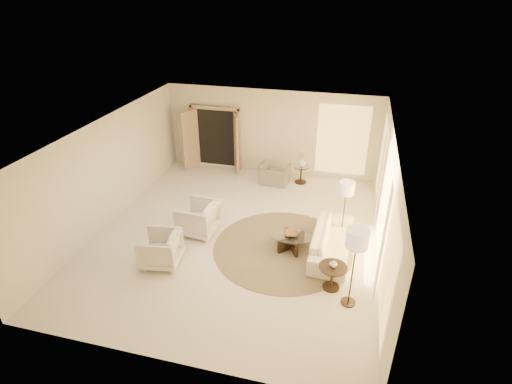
% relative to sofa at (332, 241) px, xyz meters
% --- Properties ---
extents(room, '(7.04, 8.04, 2.83)m').
position_rel_sofa_xyz_m(room, '(-2.41, 0.15, 1.08)').
color(room, white).
rests_on(room, ground).
extents(windows_right, '(0.10, 6.40, 2.40)m').
position_rel_sofa_xyz_m(windows_right, '(1.04, 0.25, 1.03)').
color(windows_right, '#FCC864').
rests_on(windows_right, room).
extents(window_back_corner, '(1.70, 0.10, 2.40)m').
position_rel_sofa_xyz_m(window_back_corner, '(-0.11, 4.10, 1.03)').
color(window_back_corner, '#FCC864').
rests_on(window_back_corner, room).
extents(curtains_right, '(0.06, 5.20, 2.60)m').
position_rel_sofa_xyz_m(curtains_right, '(0.99, 1.15, 0.98)').
color(curtains_right, beige).
rests_on(curtains_right, room).
extents(french_doors, '(1.95, 0.66, 2.16)m').
position_rel_sofa_xyz_m(french_doors, '(-4.31, 3.97, 0.75)').
color(french_doors, tan).
rests_on(french_doors, room).
extents(area_rug, '(4.34, 4.34, 0.01)m').
position_rel_sofa_xyz_m(area_rug, '(-1.16, -0.14, -0.31)').
color(area_rug, '#463925').
rests_on(area_rug, room).
extents(sofa, '(0.92, 2.21, 0.64)m').
position_rel_sofa_xyz_m(sofa, '(0.00, 0.00, 0.00)').
color(sofa, white).
rests_on(sofa, room).
extents(armchair_left, '(0.93, 0.98, 0.94)m').
position_rel_sofa_xyz_m(armchair_left, '(-3.41, 0.03, 0.15)').
color(armchair_left, white).
rests_on(armchair_left, room).
extents(armchair_right, '(0.90, 0.94, 0.86)m').
position_rel_sofa_xyz_m(armchair_right, '(-3.77, -1.38, 0.11)').
color(armchair_right, white).
rests_on(armchair_right, room).
extents(accent_chair, '(0.98, 0.67, 0.82)m').
position_rel_sofa_xyz_m(accent_chair, '(-2.09, 3.28, 0.09)').
color(accent_chair, gray).
rests_on(accent_chair, room).
extents(coffee_table, '(1.16, 1.16, 0.39)m').
position_rel_sofa_xyz_m(coffee_table, '(-0.96, -0.08, -0.07)').
color(coffee_table, black).
rests_on(coffee_table, room).
extents(end_table, '(0.59, 0.59, 0.56)m').
position_rel_sofa_xyz_m(end_table, '(0.11, -1.27, 0.07)').
color(end_table, black).
rests_on(end_table, room).
extents(side_table, '(0.49, 0.49, 0.58)m').
position_rel_sofa_xyz_m(side_table, '(-1.27, 3.55, 0.03)').
color(side_table, black).
rests_on(side_table, room).
extents(floor_lamp_near, '(0.38, 0.38, 1.55)m').
position_rel_sofa_xyz_m(floor_lamp_near, '(0.20, 0.77, 1.00)').
color(floor_lamp_near, black).
rests_on(floor_lamp_near, room).
extents(floor_lamp_far, '(0.43, 0.43, 1.77)m').
position_rel_sofa_xyz_m(floor_lamp_far, '(0.49, -1.64, 1.19)').
color(floor_lamp_far, black).
rests_on(floor_lamp_far, room).
extents(bowl, '(0.38, 0.38, 0.08)m').
position_rel_sofa_xyz_m(bowl, '(-0.96, -0.08, 0.11)').
color(bowl, brown).
rests_on(bowl, coffee_table).
extents(end_vase, '(0.17, 0.17, 0.17)m').
position_rel_sofa_xyz_m(end_vase, '(0.11, -1.27, 0.32)').
color(end_vase, white).
rests_on(end_vase, end_table).
extents(side_vase, '(0.31, 0.31, 0.26)m').
position_rel_sofa_xyz_m(side_vase, '(-1.27, 3.55, 0.38)').
color(side_vase, white).
rests_on(side_vase, side_table).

